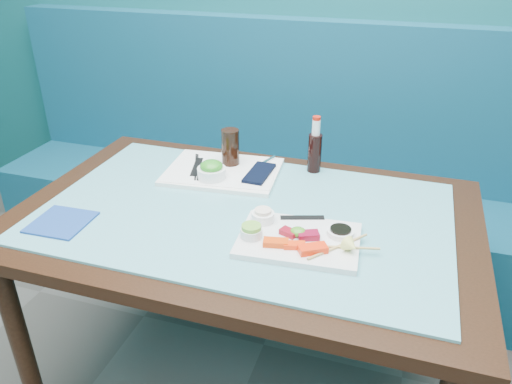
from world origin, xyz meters
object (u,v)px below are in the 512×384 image
(serving_tray, at_px, (223,172))
(dining_table, at_px, (245,236))
(booth_bench, at_px, (302,197))
(cola_bottle_body, at_px, (315,153))
(seaweed_bowl, at_px, (212,173))
(cola_glass, at_px, (230,147))
(sashimi_plate, at_px, (299,240))
(blue_napkin, at_px, (61,222))

(serving_tray, bearing_deg, dining_table, -59.87)
(booth_bench, distance_m, cola_bottle_body, 0.68)
(booth_bench, bearing_deg, seaweed_bowl, -103.73)
(cola_glass, relative_size, cola_bottle_body, 0.95)
(booth_bench, height_order, seaweed_bowl, booth_bench)
(booth_bench, height_order, sashimi_plate, booth_bench)
(blue_napkin, bearing_deg, dining_table, 25.71)
(serving_tray, distance_m, seaweed_bowl, 0.08)
(serving_tray, relative_size, seaweed_bowl, 3.99)
(sashimi_plate, relative_size, blue_napkin, 2.04)
(booth_bench, relative_size, cola_bottle_body, 22.00)
(booth_bench, relative_size, dining_table, 2.14)
(seaweed_bowl, distance_m, cola_bottle_body, 0.37)
(cola_bottle_body, relative_size, blue_napkin, 0.85)
(seaweed_bowl, relative_size, blue_napkin, 0.61)
(dining_table, relative_size, sashimi_plate, 4.28)
(booth_bench, bearing_deg, blue_napkin, -114.39)
(sashimi_plate, relative_size, cola_bottle_body, 2.40)
(seaweed_bowl, bearing_deg, serving_tray, 82.41)
(dining_table, height_order, serving_tray, serving_tray)
(cola_glass, relative_size, blue_napkin, 0.81)
(dining_table, xyz_separation_m, serving_tray, (-0.16, 0.22, 0.10))
(booth_bench, height_order, blue_napkin, booth_bench)
(cola_bottle_body, bearing_deg, dining_table, -112.23)
(serving_tray, distance_m, cola_glass, 0.09)
(booth_bench, height_order, cola_glass, booth_bench)
(seaweed_bowl, distance_m, blue_napkin, 0.50)
(dining_table, xyz_separation_m, seaweed_bowl, (-0.17, 0.15, 0.13))
(serving_tray, bearing_deg, blue_napkin, -130.64)
(booth_bench, distance_m, dining_table, 0.89)
(dining_table, relative_size, seaweed_bowl, 14.41)
(serving_tray, xyz_separation_m, cola_bottle_body, (0.30, 0.12, 0.06))
(dining_table, relative_size, serving_tray, 3.61)
(sashimi_plate, bearing_deg, cola_bottle_body, 92.62)
(booth_bench, xyz_separation_m, cola_glass, (-0.15, -0.56, 0.46))
(sashimi_plate, bearing_deg, seaweed_bowl, 139.10)
(sashimi_plate, height_order, cola_bottle_body, cola_bottle_body)
(booth_bench, bearing_deg, serving_tray, -104.46)
(cola_bottle_body, bearing_deg, cola_glass, -167.09)
(booth_bench, bearing_deg, dining_table, -90.00)
(sashimi_plate, distance_m, seaweed_bowl, 0.46)
(cola_bottle_body, bearing_deg, blue_napkin, -137.26)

